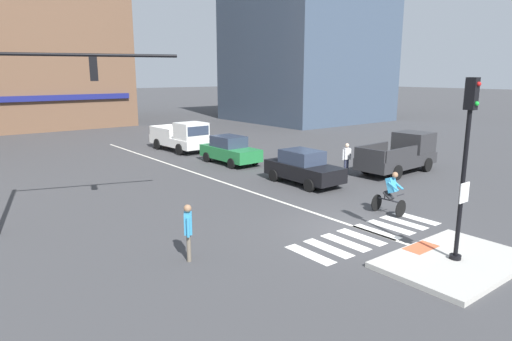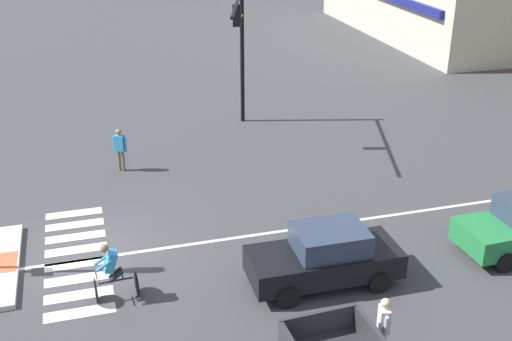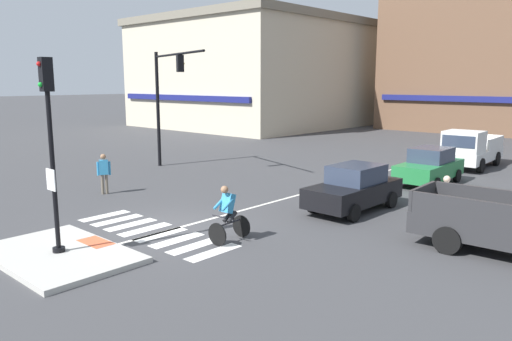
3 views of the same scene
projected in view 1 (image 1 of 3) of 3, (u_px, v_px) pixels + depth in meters
ground_plane at (357, 231)px, 15.34m from camera, size 300.00×300.00×0.00m
traffic_island at (455, 261)px, 12.64m from camera, size 4.36×2.84×0.15m
tactile_pad_front at (421, 247)px, 13.44m from camera, size 1.10×0.60×0.01m
signal_pole at (466, 154)px, 11.98m from camera, size 0.44×0.38×5.02m
crosswalk_stripe_a at (310, 254)px, 13.31m from camera, size 0.44×1.80×0.01m
crosswalk_stripe_b at (328, 248)px, 13.78m from camera, size 0.44×1.80×0.01m
crosswalk_stripe_c at (345, 242)px, 14.25m from camera, size 0.44×1.80×0.01m
crosswalk_stripe_d at (361, 237)px, 14.73m from camera, size 0.44×1.80×0.01m
crosswalk_stripe_e at (376, 232)px, 15.20m from camera, size 0.44×1.80×0.01m
crosswalk_stripe_f at (390, 227)px, 15.67m from camera, size 0.44×1.80×0.01m
crosswalk_stripe_g at (404, 223)px, 16.15m from camera, size 0.44×1.80×0.01m
crosswalk_stripe_h at (416, 218)px, 16.62m from camera, size 0.44×1.80×0.01m
lane_centre_line at (208, 177)px, 23.18m from camera, size 0.14×28.00×0.01m
traffic_light_mast at (29, 109)px, 14.53m from camera, size 6.05×2.05×6.12m
building_corner_left at (7, 24)px, 45.28m from camera, size 19.65×18.60×20.27m
building_corner_right at (307, 38)px, 50.33m from camera, size 15.26×14.96×18.24m
car_black_eastbound_mid at (303, 167)px, 21.70m from camera, size 1.89×4.12×1.64m
car_green_eastbound_far at (230, 150)px, 26.63m from camera, size 1.92×4.14×1.64m
pickup_truck_white_eastbound_distant at (183, 137)px, 30.70m from camera, size 2.24×5.18×2.08m
pickup_truck_charcoal_cross_right at (402, 154)px, 24.34m from camera, size 5.18×2.23×2.08m
cyclist at (391, 192)px, 16.92m from camera, size 0.73×1.13×1.68m
pedestrian_at_curb_left at (188, 228)px, 12.69m from camera, size 0.37×0.49×1.67m
pedestrian_waiting_far_side at (347, 156)px, 23.70m from camera, size 0.54×0.30×1.67m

